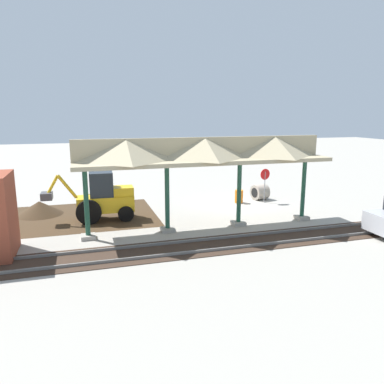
# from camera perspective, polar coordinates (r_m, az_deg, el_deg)

# --- Properties ---
(ground_plane) EXTENTS (120.00, 120.00, 0.00)m
(ground_plane) POSITION_cam_1_polar(r_m,az_deg,el_deg) (25.87, 6.98, -1.84)
(ground_plane) COLOR #9E998E
(dirt_work_zone) EXTENTS (9.84, 7.00, 0.01)m
(dirt_work_zone) POSITION_cam_1_polar(r_m,az_deg,el_deg) (23.63, -17.76, -3.63)
(dirt_work_zone) COLOR #42301E
(dirt_work_zone) RESTS_ON ground
(platform_canopy) EXTENTS (13.30, 3.20, 4.90)m
(platform_canopy) POSITION_cam_1_polar(r_m,az_deg,el_deg) (19.54, 1.91, 6.22)
(platform_canopy) COLOR #9E998E
(platform_canopy) RESTS_ON ground
(rail_tracks) EXTENTS (60.00, 2.58, 0.15)m
(rail_tracks) POSITION_cam_1_polar(r_m,az_deg,el_deg) (19.66, 15.57, -6.53)
(rail_tracks) COLOR slate
(rail_tracks) RESTS_ON ground
(stop_sign) EXTENTS (0.76, 0.15, 2.37)m
(stop_sign) POSITION_cam_1_polar(r_m,az_deg,el_deg) (26.28, 11.06, 2.06)
(stop_sign) COLOR gray
(stop_sign) RESTS_ON ground
(backhoe) EXTENTS (5.11, 1.78, 2.82)m
(backhoe) POSITION_cam_1_polar(r_m,az_deg,el_deg) (22.21, -13.42, -0.99)
(backhoe) COLOR yellow
(backhoe) RESTS_ON ground
(dirt_mound) EXTENTS (5.60, 5.60, 1.67)m
(dirt_mound) POSITION_cam_1_polar(r_m,az_deg,el_deg) (24.88, -22.15, -3.19)
(dirt_mound) COLOR #42301E
(dirt_mound) RESTS_ON ground
(concrete_pipe) EXTENTS (1.19, 1.27, 1.09)m
(concrete_pipe) POSITION_cam_1_polar(r_m,az_deg,el_deg) (27.37, 10.31, -0.01)
(concrete_pipe) COLOR #9E9384
(concrete_pipe) RESTS_ON ground
(traffic_barrel) EXTENTS (0.56, 0.56, 0.90)m
(traffic_barrel) POSITION_cam_1_polar(r_m,az_deg,el_deg) (26.15, 7.16, -0.68)
(traffic_barrel) COLOR orange
(traffic_barrel) RESTS_ON ground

